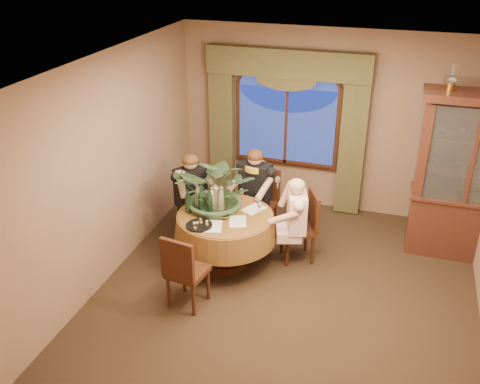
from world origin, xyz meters
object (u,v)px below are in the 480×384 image
(wine_bottle_3, at_px, (188,201))
(olive_bowl, at_px, (224,216))
(china_cabinet, at_px, (467,178))
(chair_back_right, at_px, (260,204))
(person_pink, at_px, (296,223))
(centerpiece_plant, at_px, (218,161))
(dining_table, at_px, (225,239))
(chair_right, at_px, (298,227))
(wine_bottle_2, at_px, (210,202))
(chair_back, at_px, (200,205))
(stoneware_vase, at_px, (218,198))
(oil_lamp_left, at_px, (452,77))
(person_back, at_px, (191,197))
(chair_front_left, at_px, (188,269))
(person_scarf, at_px, (255,194))
(wine_bottle_5, at_px, (212,195))
(wine_bottle_4, at_px, (201,200))
(wine_bottle_1, at_px, (198,196))
(wine_bottle_0, at_px, (212,199))

(wine_bottle_3, bearing_deg, olive_bowl, 1.19)
(china_cabinet, relative_size, chair_back_right, 2.35)
(person_pink, relative_size, centerpiece_plant, 1.05)
(centerpiece_plant, bearing_deg, dining_table, -46.37)
(dining_table, bearing_deg, china_cabinet, 22.76)
(dining_table, xyz_separation_m, chair_right, (0.87, 0.42, 0.10))
(chair_back_right, relative_size, wine_bottle_2, 2.91)
(chair_back, xyz_separation_m, stoneware_vase, (0.48, -0.51, 0.42))
(stoneware_vase, bearing_deg, dining_table, -41.40)
(dining_table, relative_size, wine_bottle_3, 4.03)
(dining_table, distance_m, chair_back_right, 0.95)
(oil_lamp_left, distance_m, wine_bottle_2, 3.33)
(olive_bowl, bearing_deg, chair_back, 131.58)
(centerpiece_plant, xyz_separation_m, olive_bowl, (0.16, -0.23, -0.64))
(person_pink, relative_size, person_back, 0.95)
(wine_bottle_2, distance_m, wine_bottle_3, 0.29)
(wine_bottle_2, xyz_separation_m, wine_bottle_3, (-0.28, -0.06, 0.00))
(wine_bottle_2, bearing_deg, chair_front_left, -87.45)
(person_scarf, xyz_separation_m, wine_bottle_5, (-0.40, -0.68, 0.24))
(person_back, height_order, olive_bowl, person_back)
(chair_back, relative_size, person_pink, 0.76)
(chair_right, height_order, chair_back_right, same)
(china_cabinet, bearing_deg, wine_bottle_5, -161.34)
(person_pink, relative_size, olive_bowl, 7.29)
(person_scarf, bearing_deg, stoneware_vase, 78.92)
(dining_table, bearing_deg, person_scarf, 78.82)
(stoneware_vase, distance_m, wine_bottle_3, 0.40)
(chair_back_right, distance_m, person_back, 1.00)
(stoneware_vase, xyz_separation_m, wine_bottle_4, (-0.19, -0.14, 0.01))
(centerpiece_plant, bearing_deg, chair_front_left, -90.66)
(wine_bottle_1, bearing_deg, oil_lamp_left, 21.53)
(chair_front_left, bearing_deg, wine_bottle_1, 113.22)
(wine_bottle_0, xyz_separation_m, wine_bottle_1, (-0.20, 0.02, 0.00))
(person_pink, height_order, olive_bowl, person_pink)
(oil_lamp_left, relative_size, wine_bottle_0, 1.03)
(person_back, relative_size, person_scarf, 0.98)
(person_back, bearing_deg, centerpiece_plant, 93.38)
(stoneware_vase, distance_m, wine_bottle_1, 0.27)
(wine_bottle_3, bearing_deg, chair_back, 100.91)
(wine_bottle_0, bearing_deg, chair_front_left, -87.16)
(dining_table, height_order, person_scarf, person_scarf)
(chair_back, height_order, wine_bottle_4, wine_bottle_4)
(person_scarf, bearing_deg, wine_bottle_2, 79.10)
(wine_bottle_0, bearing_deg, wine_bottle_5, 111.65)
(chair_back_right, relative_size, wine_bottle_4, 2.91)
(chair_front_left, relative_size, centerpiece_plant, 0.80)
(chair_back_right, relative_size, centerpiece_plant, 0.80)
(chair_back_right, distance_m, wine_bottle_5, 0.98)
(person_scarf, bearing_deg, centerpiece_plant, 77.63)
(wine_bottle_0, distance_m, wine_bottle_2, 0.09)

